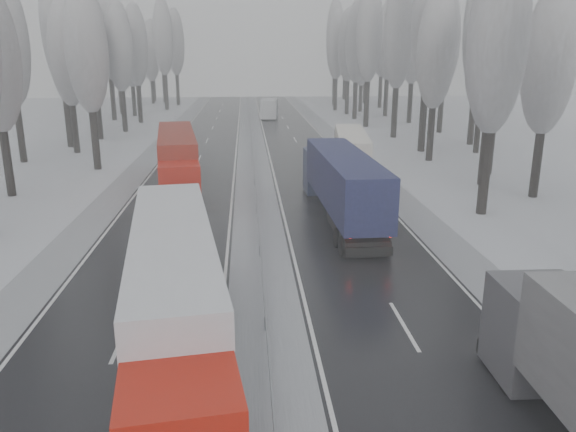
{
  "coord_description": "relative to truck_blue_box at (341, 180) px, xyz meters",
  "views": [
    {
      "loc": [
        -0.58,
        -6.94,
        9.98
      ],
      "look_at": [
        1.41,
        19.78,
        2.2
      ],
      "focal_mm": 35.0,
      "sensor_mm": 36.0,
      "label": 1
    }
  ],
  "objects": [
    {
      "name": "carriageway_right",
      "position": [
        0.11,
        3.56,
        -2.47
      ],
      "size": [
        7.5,
        200.0,
        0.03
      ],
      "primitive_type": "cube",
      "color": "black",
      "rests_on": "ground"
    },
    {
      "name": "carriageway_left",
      "position": [
        -10.39,
        3.56,
        -2.47
      ],
      "size": [
        7.5,
        200.0,
        0.03
      ],
      "primitive_type": "cube",
      "color": "black",
      "rests_on": "ground"
    },
    {
      "name": "median_slush",
      "position": [
        -5.14,
        3.56,
        -2.47
      ],
      "size": [
        3.0,
        200.0,
        0.04
      ],
      "primitive_type": "cube",
      "color": "#ABADB3",
      "rests_on": "ground"
    },
    {
      "name": "shoulder_right",
      "position": [
        5.06,
        3.56,
        -2.47
      ],
      "size": [
        2.4,
        200.0,
        0.04
      ],
      "primitive_type": "cube",
      "color": "#ABADB3",
      "rests_on": "ground"
    },
    {
      "name": "shoulder_left",
      "position": [
        -15.34,
        3.56,
        -2.47
      ],
      "size": [
        2.4,
        200.0,
        0.04
      ],
      "primitive_type": "cube",
      "color": "#ABADB3",
      "rests_on": "ground"
    },
    {
      "name": "median_guardrail",
      "position": [
        -5.14,
        3.55,
        -1.89
      ],
      "size": [
        0.12,
        200.0,
        0.76
      ],
      "color": "slate",
      "rests_on": "ground"
    },
    {
      "name": "tree_18",
      "position": [
        9.36,
        0.59,
        8.21
      ],
      "size": [
        3.6,
        3.6,
        16.58
      ],
      "color": "black",
      "rests_on": "ground"
    },
    {
      "name": "tree_19",
      "position": [
        14.88,
        4.59,
        6.93
      ],
      "size": [
        3.6,
        3.6,
        14.57
      ],
      "color": "black",
      "rests_on": "ground"
    },
    {
      "name": "tree_20",
      "position": [
        12.75,
        8.73,
        7.66
      ],
      "size": [
        3.6,
        3.6,
        15.71
      ],
      "color": "black",
      "rests_on": "ground"
    },
    {
      "name": "tree_21",
      "position": [
        14.98,
        12.73,
        9.51
      ],
      "size": [
        3.6,
        3.6,
        18.62
      ],
      "color": "black",
      "rests_on": "ground"
    },
    {
      "name": "tree_22",
      "position": [
        11.88,
        19.16,
        7.75
      ],
      "size": [
        3.6,
        3.6,
        15.86
      ],
      "color": "black",
      "rests_on": "ground"
    },
    {
      "name": "tree_23",
      "position": [
        18.16,
        23.16,
        6.28
      ],
      "size": [
        3.6,
        3.6,
        13.55
      ],
      "color": "black",
      "rests_on": "ground"
    },
    {
      "name": "tree_24",
      "position": [
        12.75,
        24.58,
        10.7
      ],
      "size": [
        3.6,
        3.6,
        20.49
      ],
      "color": "black",
      "rests_on": "ground"
    },
    {
      "name": "tree_25",
      "position": [
        19.67,
        28.58,
        10.03
      ],
      "size": [
        3.6,
        3.6,
        19.44
      ],
      "color": "black",
      "rests_on": "ground"
    },
    {
      "name": "tree_26",
      "position": [
        12.42,
        34.83,
        9.62
      ],
      "size": [
        3.6,
        3.6,
        18.78
      ],
      "color": "black",
      "rests_on": "ground"
    },
    {
      "name": "tree_27",
      "position": [
        19.57,
        38.83,
        8.87
      ],
      "size": [
        3.6,
        3.6,
        17.62
      ],
      "color": "black",
      "rests_on": "ground"
    },
    {
      "name": "tree_28",
      "position": [
        11.2,
        45.52,
        10.15
      ],
      "size": [
        3.6,
        3.6,
        19.62
      ],
      "color": "black",
      "rests_on": "ground"
    },
    {
      "name": "tree_29",
      "position": [
        18.57,
        49.52,
        9.18
      ],
      "size": [
        3.6,
        3.6,
        18.11
      ],
      "color": "black",
      "rests_on": "ground"
    },
    {
      "name": "tree_30",
      "position": [
        11.42,
        55.26,
        9.03
      ],
      "size": [
        3.6,
        3.6,
        17.86
      ],
      "color": "black",
      "rests_on": "ground"
    },
    {
      "name": "tree_31",
      "position": [
        17.33,
        59.26,
        9.49
      ],
      "size": [
        3.6,
        3.6,
        18.58
      ],
      "color": "black",
      "rests_on": "ground"
    },
    {
      "name": "tree_32",
      "position": [
        11.49,
        62.77,
        8.69
      ],
      "size": [
        3.6,
        3.6,
        17.33
      ],
      "color": "black",
      "rests_on": "ground"
    },
    {
      "name": "tree_33",
      "position": [
        14.62,
        66.77,
        6.77
      ],
      "size": [
        3.6,
        3.6,
        14.33
      ],
      "color": "black",
      "rests_on": "ground"
    },
    {
      "name": "tree_34",
      "position": [
        10.59,
        69.88,
        8.88
      ],
      "size": [
        3.6,
        3.6,
        17.63
      ],
      "color": "black",
      "rests_on": "ground"
    },
    {
      "name": "tree_35",
      "position": [
        19.8,
        73.88,
        9.28
      ],
      "size": [
        3.6,
        3.6,
        18.25
      ],
      "color": "black",
      "rests_on": "ground"
    },
    {
      "name": "tree_36",
      "position": [
        11.89,
        79.72,
        10.53
      ],
      "size": [
        3.6,
        3.6,
        20.23
      ],
      "color": "black",
      "rests_on": "ground"
    },
    {
      "name": "tree_37",
      "position": [
        18.88,
        83.72,
        8.08
      ],
      "size": [
        3.6,
        3.6,
        16.37
      ],
      "color": "black",
      "rests_on": "ground"
    },
    {
      "name": "tree_38",
      "position": [
        13.59,
        90.29,
        9.1
      ],
      "size": [
        3.6,
        3.6,
        17.97
      ],
      "color": "black",
      "rests_on": "ground"
    },
    {
      "name": "tree_39",
      "position": [
        16.41,
        94.29,
        7.96
      ],
      "size": [
        3.6,
        3.6,
        16.19
      ],
      "color": "black",
      "rests_on": "ground"
    },
    {
      "name": "tree_62",
      "position": [
        -19.09,
        17.29,
        7.87
      ],
      "size": [
        3.6,
        3.6,
        16.04
      ],
      "color": "black",
      "rests_on": "ground"
    },
    {
      "name": "tree_63",
      "position": [
        -26.99,
        21.29,
        8.41
      ],
      "size": [
        3.6,
        3.6,
        16.88
      ],
      "color": "black",
      "rests_on": "ground"
    },
    {
      "name": "tree_64",
      "position": [
        -23.4,
        26.28,
        7.47
      ],
      "size": [
        3.6,
        3.6,
        15.42
      ],
      "color": "black",
      "rests_on": "ground"
    },
    {
      "name": "tree_65",
      "position": [
        -25.2,
        30.28,
        10.06
      ],
      "size": [
        3.6,
        3.6,
        19.48
      ],
      "color": "black",
      "rests_on": "ground"
    },
    {
      "name": "tree_66",
      "position": [
        -23.3,
        35.91,
        7.35
      ],
      "size": [
        3.6,
        3.6,
        15.23
      ],
      "color": "black",
      "rests_on": "ground"
    },
    {
      "name": "tree_67",
      "position": [
        -24.69,
        39.91,
        8.54
      ],
      "size": [
        3.6,
        3.6,
        17.09
      ],
      "color": "black",
      "rests_on": "ground"
    },
    {
      "name": "tree_68",
      "position": [
        -21.72,
        42.67,
        8.26
      ],
      "size": [
        3.6,
        3.6,
        16.65
      ],
      "color": "black",
      "rests_on": "ground"
    },
    {
      "name": "tree_69",
      "position": [
        -26.56,
        46.67,
        9.97
      ],
      "size": [
        3.6,
        3.6,
        19.35
      ],
      "color": "black",
      "rests_on": "ground"
    },
    {
      "name": "tree_70",
      "position": [
        -21.47,
        52.75,
        8.54
      ],
      "size": [
        3.6,
        3.6,
        17.09
      ],
      "color": "black",
      "rests_on": "ground"
    },
    {
      "name": "tree_71",
      "position": [
        -26.23,
        56.75,
        10.14
      ],
      "size": [
        3.6,
        3.6,
        19.61
      ],
      "color": "black",
      "rests_on": "ground"
    },
    {
      "name": "tree_72",
      "position": [
        -24.07,
        62.1,
        7.27
      ],
      "size": [
        3.6,
        3.6,
        15.11
      ],
      "color": "black",
      "rests_on": "ground"
    },
    {
      "name": "tree_73",
      "position": [
        -26.96,
        66.1,
        8.62
      ],
      "size": [
        3.6,
        3.6,
        17.22
      ],
      "color": "black",
      "rests_on": "ground"
    },
    {
      "name": "tree_74",
      "position": [
        -20.22,
        72.89,
        10.19
      ],
      "size": [
        3.6,
        3.6,
        19.68
      ],
      "color": "black",
      "rests_on": "ground"
    },
    {
      "name": "tree_75",
      "position": [
        -29.34,
        76.89,
        9.5
      ],
      "size": [
        3.6,
        3.6,
        18.6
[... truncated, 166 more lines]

